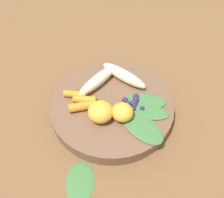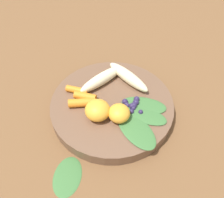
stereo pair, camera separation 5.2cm
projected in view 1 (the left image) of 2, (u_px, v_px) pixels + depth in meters
ground_plane at (112, 110)px, 0.55m from camera, size 2.40×2.40×0.00m
bowl at (112, 106)px, 0.54m from camera, size 0.28×0.28×0.03m
banana_peeled_left at (98, 80)px, 0.56m from camera, size 0.13×0.03×0.03m
banana_peeled_right at (123, 75)px, 0.57m from camera, size 0.03×0.13×0.03m
orange_segment_near at (122, 112)px, 0.49m from camera, size 0.05×0.05×0.04m
orange_segment_far at (101, 112)px, 0.48m from camera, size 0.05×0.05×0.04m
carrot_front at (75, 94)px, 0.53m from camera, size 0.04×0.05×0.02m
carrot_mid_left at (85, 100)px, 0.52m from camera, size 0.04×0.05×0.02m
carrot_mid_right at (83, 106)px, 0.51m from camera, size 0.06×0.05×0.02m
blueberry_pile at (133, 102)px, 0.52m from camera, size 0.05×0.06×0.01m
coconut_shred_patch at (150, 109)px, 0.51m from camera, size 0.05×0.05×0.00m
kale_leaf_left at (141, 126)px, 0.48m from camera, size 0.07×0.12×0.01m
kale_leaf_right at (144, 110)px, 0.51m from camera, size 0.09×0.12×0.01m
kale_leaf_rear at (144, 102)px, 0.53m from camera, size 0.10×0.11×0.01m
kale_leaf_stray at (80, 182)px, 0.43m from camera, size 0.10×0.10×0.01m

